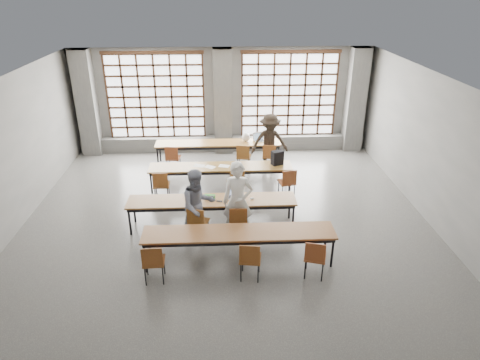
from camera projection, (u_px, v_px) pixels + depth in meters
name	position (u px, v px, depth m)	size (l,w,h in m)	color
floor	(227.00, 229.00, 10.34)	(11.00, 11.00, 0.00)	#51504E
ceiling	(224.00, 84.00, 8.85)	(11.00, 11.00, 0.00)	silver
wall_back	(223.00, 100.00, 14.57)	(10.00, 10.00, 0.00)	#626260
wall_front	(234.00, 358.00, 4.62)	(10.00, 10.00, 0.00)	#626260
wall_right	(443.00, 158.00, 9.81)	(11.00, 11.00, 0.00)	#626260
column_left	(87.00, 104.00, 14.12)	(0.60, 0.55, 3.50)	#51514E
column_mid	(223.00, 102.00, 14.31)	(0.60, 0.55, 3.50)	#51514E
column_right	(355.00, 100.00, 14.51)	(0.60, 0.55, 3.50)	#51514E
window_left	(156.00, 97.00, 14.33)	(3.32, 0.12, 3.00)	white
window_right	(289.00, 95.00, 14.53)	(3.32, 0.12, 3.00)	white
sill_ledge	(224.00, 143.00, 15.02)	(9.80, 0.35, 0.50)	#51514E
desk_row_a	(218.00, 144.00, 13.74)	(4.00, 0.70, 0.73)	brown
desk_row_b	(221.00, 168.00, 12.00)	(4.00, 0.70, 0.73)	brown
desk_row_c	(212.00, 202.00, 10.17)	(4.00, 0.70, 0.73)	brown
desk_row_d	(239.00, 234.00, 8.87)	(4.00, 0.70, 0.73)	brown
chair_back_left	(173.00, 156.00, 13.17)	(0.47, 0.47, 0.88)	brown
chair_back_mid	(244.00, 155.00, 13.26)	(0.50, 0.50, 0.88)	brown
chair_back_right	(269.00, 154.00, 13.30)	(0.48, 0.49, 0.88)	brown
chair_mid_left	(161.00, 183.00, 11.41)	(0.43, 0.43, 0.88)	brown
chair_mid_centre	(236.00, 182.00, 11.50)	(0.50, 0.50, 0.88)	brown
chair_mid_right	(288.00, 181.00, 11.56)	(0.49, 0.49, 0.88)	brown
chair_front_left	(197.00, 220.00, 9.64)	(0.52, 0.52, 0.88)	brown
chair_front_right	(238.00, 220.00, 9.68)	(0.43, 0.44, 0.88)	maroon
chair_near_left	(153.00, 260.00, 8.29)	(0.44, 0.44, 0.88)	brown
chair_near_mid	(250.00, 257.00, 8.37)	(0.48, 0.48, 0.88)	brown
chair_near_right	(315.00, 255.00, 8.43)	(0.52, 0.52, 0.88)	brown
student_male	(238.00, 201.00, 9.63)	(0.68, 0.45, 1.87)	white
student_female	(198.00, 205.00, 9.62)	(0.83, 0.65, 1.72)	#182248
student_back	(270.00, 142.00, 13.26)	(1.16, 0.67, 1.79)	black
laptop_front	(236.00, 195.00, 10.24)	(0.44, 0.40, 0.26)	silver
laptop_back	(259.00, 139.00, 13.84)	(0.45, 0.41, 0.26)	silver
mouse	(252.00, 198.00, 10.16)	(0.10, 0.06, 0.04)	silver
green_box	(210.00, 196.00, 10.19)	(0.25, 0.09, 0.09)	green
phone	(219.00, 201.00, 10.06)	(0.13, 0.06, 0.01)	black
paper_sheet_a	(199.00, 166.00, 11.99)	(0.30, 0.21, 0.00)	white
paper_sheet_b	(210.00, 167.00, 11.91)	(0.30, 0.21, 0.00)	white
paper_sheet_c	(224.00, 166.00, 11.97)	(0.30, 0.21, 0.00)	white
backpack	(277.00, 158.00, 12.00)	(0.32, 0.20, 0.40)	black
plastic_bag	(246.00, 137.00, 13.74)	(0.26, 0.21, 0.29)	white
red_pouch	(154.00, 259.00, 8.37)	(0.20, 0.08, 0.06)	#A6142A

